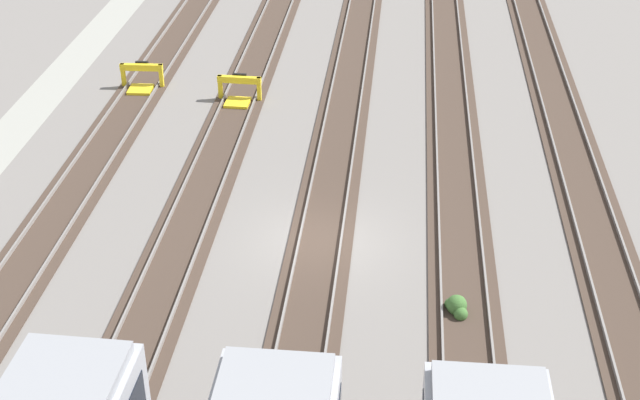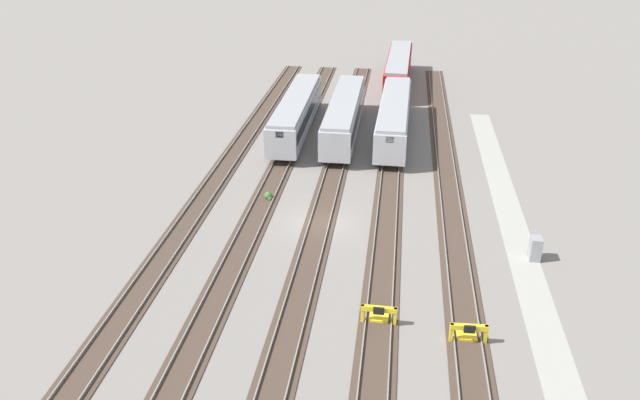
# 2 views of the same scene
# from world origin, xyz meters

# --- Properties ---
(ground_plane) EXTENTS (400.00, 400.00, 0.00)m
(ground_plane) POSITION_xyz_m (0.00, 0.00, 0.00)
(ground_plane) COLOR gray
(service_walkway) EXTENTS (54.00, 2.00, 0.01)m
(service_walkway) POSITION_xyz_m (0.00, -13.93, 0.00)
(service_walkway) COLOR #9E9E93
(service_walkway) RESTS_ON ground
(rail_track_nearest) EXTENTS (90.00, 2.23, 0.21)m
(rail_track_nearest) POSITION_xyz_m (0.00, -9.61, 0.04)
(rail_track_nearest) COLOR #47382D
(rail_track_nearest) RESTS_ON ground
(rail_track_near_inner) EXTENTS (90.00, 2.23, 0.21)m
(rail_track_near_inner) POSITION_xyz_m (0.00, -4.80, 0.04)
(rail_track_near_inner) COLOR #47382D
(rail_track_near_inner) RESTS_ON ground
(rail_track_middle) EXTENTS (90.00, 2.24, 0.21)m
(rail_track_middle) POSITION_xyz_m (0.00, 0.00, 0.04)
(rail_track_middle) COLOR #47382D
(rail_track_middle) RESTS_ON ground
(rail_track_far_inner) EXTENTS (90.00, 2.23, 0.21)m
(rail_track_far_inner) POSITION_xyz_m (0.00, 4.80, 0.04)
(rail_track_far_inner) COLOR #47382D
(rail_track_far_inner) RESTS_ON ground
(rail_track_farthest) EXTENTS (90.00, 2.23, 0.21)m
(rail_track_farthest) POSITION_xyz_m (0.00, 9.61, 0.04)
(rail_track_farthest) COLOR #47382D
(rail_track_farthest) RESTS_ON ground
(subway_car_front_row_leftmost) EXTENTS (18.05, 3.17, 3.70)m
(subway_car_front_row_leftmost) POSITION_xyz_m (18.75, -4.81, 2.04)
(subway_car_front_row_leftmost) COLOR #ADAFB7
(subway_car_front_row_leftmost) RESTS_ON ground
(subway_car_front_row_left_inner) EXTENTS (18.00, 2.87, 3.70)m
(subway_car_front_row_left_inner) POSITION_xyz_m (18.75, 0.06, 2.04)
(subway_car_front_row_left_inner) COLOR #ADAFB7
(subway_car_front_row_left_inner) RESTS_ON ground
(subway_car_front_row_centre) EXTENTS (18.06, 3.24, 3.70)m
(subway_car_front_row_centre) POSITION_xyz_m (37.66, -4.86, 2.04)
(subway_car_front_row_centre) COLOR #B71414
(subway_car_front_row_centre) RESTS_ON ground
(subway_car_front_row_right_inner) EXTENTS (18.02, 2.98, 3.70)m
(subway_car_front_row_right_inner) POSITION_xyz_m (18.75, 4.83, 2.04)
(subway_car_front_row_right_inner) COLOR #ADAFB7
(subway_car_front_row_right_inner) RESTS_ON ground
(bumper_stop_nearest_track) EXTENTS (1.38, 2.01, 1.22)m
(bumper_stop_nearest_track) POSITION_xyz_m (-12.00, -9.59, 0.51)
(bumper_stop_nearest_track) COLOR yellow
(bumper_stop_nearest_track) RESTS_ON ground
(bumper_stop_near_inner_track) EXTENTS (1.37, 2.01, 1.22)m
(bumper_stop_near_inner_track) POSITION_xyz_m (-11.02, -4.81, 0.51)
(bumper_stop_near_inner_track) COLOR yellow
(bumper_stop_near_inner_track) RESTS_ON ground
(electrical_cabinet) EXTENTS (0.90, 0.73, 1.60)m
(electrical_cabinet) POSITION_xyz_m (-3.05, -14.59, 0.80)
(electrical_cabinet) COLOR gray
(electrical_cabinet) RESTS_ON ground
(weed_clump) EXTENTS (0.92, 0.70, 0.64)m
(weed_clump) POSITION_xyz_m (3.53, 4.54, 0.24)
(weed_clump) COLOR #427033
(weed_clump) RESTS_ON ground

